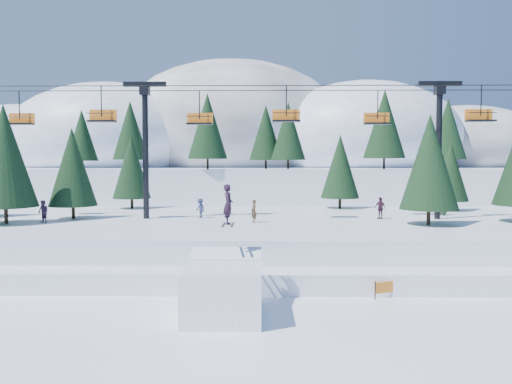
{
  "coord_description": "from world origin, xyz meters",
  "views": [
    {
      "loc": [
        -0.21,
        -19.56,
        6.64
      ],
      "look_at": [
        -0.52,
        6.0,
        5.2
      ],
      "focal_mm": 35.0,
      "sensor_mm": 36.0,
      "label": 1
    }
  ],
  "objects_px": {
    "jump_kicker": "(224,287)",
    "chairlift": "(278,128)",
    "banner_near": "(399,286)",
    "banner_far": "(461,283)"
  },
  "relations": [
    {
      "from": "banner_near",
      "to": "jump_kicker",
      "type": "bearing_deg",
      "value": -159.23
    },
    {
      "from": "chairlift",
      "to": "jump_kicker",
      "type": "bearing_deg",
      "value": -99.96
    },
    {
      "from": "jump_kicker",
      "to": "chairlift",
      "type": "xyz_separation_m",
      "value": [
        2.83,
        16.13,
        8.07
      ]
    },
    {
      "from": "chairlift",
      "to": "banner_near",
      "type": "relative_size",
      "value": 17.36
    },
    {
      "from": "jump_kicker",
      "to": "chairlift",
      "type": "distance_m",
      "value": 18.26
    },
    {
      "from": "chairlift",
      "to": "banner_far",
      "type": "xyz_separation_m",
      "value": [
        9.06,
        -12.14,
        -8.78
      ]
    },
    {
      "from": "chairlift",
      "to": "banner_near",
      "type": "distance_m",
      "value": 16.6
    },
    {
      "from": "chairlift",
      "to": "banner_far",
      "type": "bearing_deg",
      "value": -53.25
    },
    {
      "from": "banner_far",
      "to": "banner_near",
      "type": "bearing_deg",
      "value": -167.35
    },
    {
      "from": "jump_kicker",
      "to": "banner_far",
      "type": "height_order",
      "value": "jump_kicker"
    }
  ]
}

